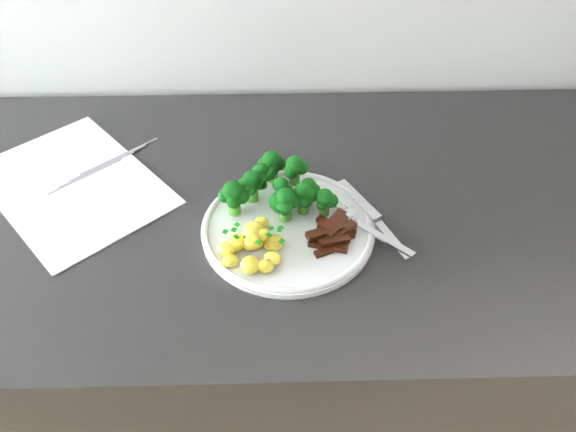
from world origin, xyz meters
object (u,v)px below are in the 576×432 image
at_px(broccoli, 278,187).
at_px(potatoes, 253,244).
at_px(plate, 288,227).
at_px(fork, 371,229).
at_px(knife, 381,227).
at_px(beef_strips, 333,234).
at_px(counter, 246,369).
at_px(recipe_paper, 73,185).

xyz_separation_m(broccoli, potatoes, (-0.04, -0.10, -0.02)).
bearing_deg(plate, broccoli, 104.77).
bearing_deg(fork, knife, 34.25).
bearing_deg(beef_strips, counter, 151.63).
bearing_deg(recipe_paper, fork, -15.48).
xyz_separation_m(recipe_paper, plate, (0.34, -0.11, 0.01)).
bearing_deg(knife, broccoli, 160.00).
bearing_deg(beef_strips, fork, 10.72).
relative_size(broccoli, knife, 1.04).
bearing_deg(knife, potatoes, -167.04).
bearing_deg(potatoes, broccoli, 69.46).
bearing_deg(fork, broccoli, 153.30).
bearing_deg(potatoes, recipe_paper, 151.50).
bearing_deg(potatoes, knife, 12.96).
bearing_deg(plate, counter, 148.05).
height_order(fork, knife, fork).
height_order(plate, potatoes, potatoes).
distance_m(beef_strips, knife, 0.08).
bearing_deg(plate, knife, -1.77).
relative_size(potatoes, fork, 0.81).
bearing_deg(knife, recipe_paper, 166.41).
bearing_deg(broccoli, potatoes, -110.54).
relative_size(counter, fork, 19.32).
relative_size(plate, knife, 1.50).
relative_size(plate, fork, 1.97).
xyz_separation_m(counter, broccoli, (0.07, -0.00, 0.50)).
height_order(broccoli, potatoes, broccoli).
bearing_deg(knife, plate, 178.23).
xyz_separation_m(broccoli, beef_strips, (0.08, -0.08, -0.02)).
relative_size(broccoli, beef_strips, 2.13).
bearing_deg(counter, recipe_paper, 167.41).
xyz_separation_m(potatoes, fork, (0.17, 0.03, -0.01)).
bearing_deg(beef_strips, knife, 17.06).
xyz_separation_m(plate, knife, (0.13, -0.00, 0.00)).
bearing_deg(beef_strips, recipe_paper, 161.16).
height_order(recipe_paper, plate, plate).
bearing_deg(recipe_paper, knife, -13.59).
relative_size(broccoli, fork, 1.37).
height_order(plate, broccoli, broccoli).
distance_m(plate, fork, 0.12).
height_order(counter, plate, plate).
bearing_deg(beef_strips, potatoes, -169.79).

